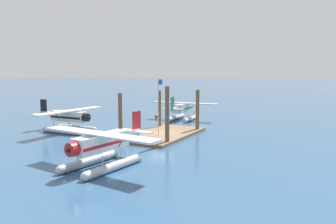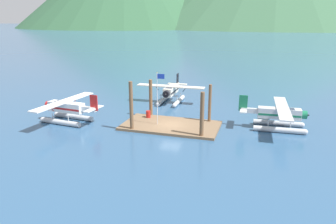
{
  "view_description": "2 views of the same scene",
  "coord_description": "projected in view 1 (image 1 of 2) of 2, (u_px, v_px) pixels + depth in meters",
  "views": [
    {
      "loc": [
        -30.68,
        -16.67,
        6.86
      ],
      "look_at": [
        1.84,
        0.18,
        2.51
      ],
      "focal_mm": 33.08,
      "sensor_mm": 36.0,
      "label": 1
    },
    {
      "loc": [
        10.34,
        -35.04,
        12.57
      ],
      "look_at": [
        -0.74,
        1.27,
        1.43
      ],
      "focal_mm": 34.36,
      "sensor_mm": 36.0,
      "label": 2
    }
  ],
  "objects": [
    {
      "name": "dock_platform",
      "position": [
        162.0,
        134.0,
        35.46
      ],
      "size": [
        11.46,
        6.31,
        0.3
      ],
      "primitive_type": "cube",
      "color": "brown",
      "rests_on": "ground"
    },
    {
      "name": "seaplane_cream_bow_left",
      "position": [
        69.0,
        119.0,
        37.47
      ],
      "size": [
        10.43,
        7.98,
        3.84
      ],
      "color": "#B7BABF",
      "rests_on": "ground"
    },
    {
      "name": "ground_plane",
      "position": [
        162.0,
        135.0,
        35.48
      ],
      "size": [
        1200.0,
        1200.0,
        0.0
      ],
      "primitive_type": "plane",
      "color": "#2D5175"
    },
    {
      "name": "seaplane_white_port_aft",
      "position": [
        101.0,
        147.0,
        22.92
      ],
      "size": [
        7.96,
        10.49,
        3.84
      ],
      "color": "#B7BABF",
      "rests_on": "ground"
    },
    {
      "name": "piling_near_left",
      "position": [
        167.0,
        116.0,
        30.48
      ],
      "size": [
        0.43,
        0.43,
        5.81
      ],
      "primitive_type": "cylinder",
      "color": "brown",
      "rests_on": "ground"
    },
    {
      "name": "flagpole",
      "position": [
        159.0,
        100.0,
        33.54
      ],
      "size": [
        0.95,
        0.1,
        6.28
      ],
      "color": "silver",
      "rests_on": "dock_platform"
    },
    {
      "name": "piling_near_right",
      "position": [
        197.0,
        111.0,
        37.72
      ],
      "size": [
        0.45,
        0.45,
        5.13
      ],
      "primitive_type": "cylinder",
      "color": "brown",
      "rests_on": "ground"
    },
    {
      "name": "piling_far_left",
      "position": [
        120.0,
        116.0,
        33.39
      ],
      "size": [
        0.43,
        0.43,
        4.98
      ],
      "primitive_type": "cylinder",
      "color": "brown",
      "rests_on": "ground"
    },
    {
      "name": "fuel_drum",
      "position": [
        131.0,
        133.0,
        33.1
      ],
      "size": [
        0.62,
        0.62,
        0.88
      ],
      "color": "#AD1E19",
      "rests_on": "dock_platform"
    },
    {
      "name": "mooring_buoy",
      "position": [
        156.0,
        116.0,
        50.22
      ],
      "size": [
        0.6,
        0.6,
        0.6
      ],
      "primitive_type": "sphere",
      "color": "orange",
      "rests_on": "ground"
    },
    {
      "name": "piling_far_right",
      "position": [
        160.0,
        109.0,
        40.06
      ],
      "size": [
        0.37,
        0.37,
        4.91
      ],
      "primitive_type": "cylinder",
      "color": "brown",
      "rests_on": "ground"
    },
    {
      "name": "seaplane_silver_stbd_fwd",
      "position": [
        184.0,
        110.0,
        47.48
      ],
      "size": [
        7.98,
        10.45,
        3.84
      ],
      "color": "#B7BABF",
      "rests_on": "ground"
    }
  ]
}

